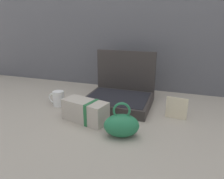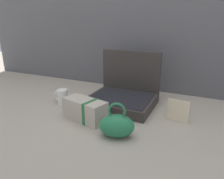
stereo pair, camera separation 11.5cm
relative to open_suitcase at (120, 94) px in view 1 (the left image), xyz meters
name	(u,v)px [view 1 (the left image)]	position (x,y,z in m)	size (l,w,h in m)	color
ground_plane	(116,116)	(0.03, -0.19, -0.07)	(6.00, 6.00, 0.00)	#9E9384
open_suitcase	(120,94)	(0.00, 0.00, 0.00)	(0.42, 0.36, 0.34)	#332D2B
teal_pouch_handbag	(121,125)	(0.13, -0.40, -0.01)	(0.19, 0.15, 0.18)	#237247
cream_toiletry_bag	(86,111)	(-0.10, -0.31, -0.01)	(0.27, 0.17, 0.12)	#B2A899
coffee_mug	(58,98)	(-0.37, -0.16, -0.02)	(0.11, 0.07, 0.10)	white
info_card_left	(176,108)	(0.37, -0.11, -0.01)	(0.12, 0.01, 0.13)	beige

